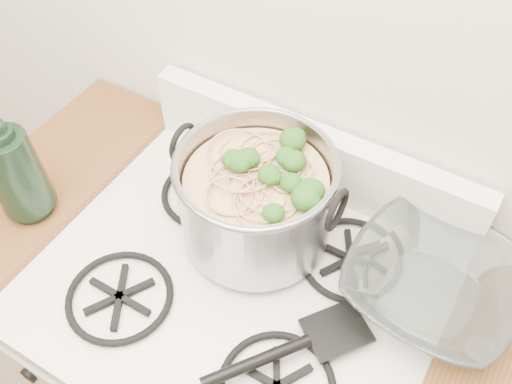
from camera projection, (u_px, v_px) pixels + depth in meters
name	position (u px, v px, depth m)	size (l,w,h in m)	color
gas_range	(242.00, 378.00, 1.46)	(0.76, 0.66, 0.92)	white
counter_left	(90.00, 285.00, 1.61)	(0.25, 0.65, 0.92)	silver
stock_pot	(256.00, 199.00, 1.09)	(0.34, 0.31, 0.21)	gray
spatula	(337.00, 329.00, 1.01)	(0.29, 0.31, 0.02)	black
glass_bowl	(430.00, 289.00, 1.05)	(0.13, 0.13, 0.03)	white
bottle	(11.00, 162.00, 1.09)	(0.11, 0.11, 0.29)	black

